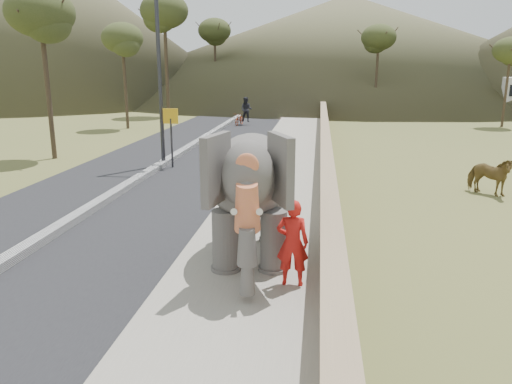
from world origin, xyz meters
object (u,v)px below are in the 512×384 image
at_px(elephant_and_man, 251,193).
at_px(motorcyclist, 243,114).
at_px(lamppost, 166,44).
at_px(cow, 489,176).

xyz_separation_m(elephant_and_man, motorcyclist, (-3.89, 24.47, -0.71)).
relative_size(lamppost, motorcyclist, 4.11).
relative_size(cow, elephant_and_man, 0.38).
height_order(cow, motorcyclist, motorcyclist).
bearing_deg(motorcyclist, cow, -59.24).
height_order(lamppost, elephant_and_man, lamppost).
bearing_deg(lamppost, cow, -16.17).
xyz_separation_m(cow, elephant_and_man, (-6.79, -6.54, 0.87)).
relative_size(cow, motorcyclist, 0.76).
relative_size(lamppost, cow, 5.40).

